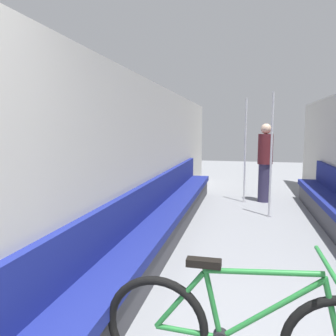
% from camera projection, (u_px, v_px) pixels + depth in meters
% --- Properties ---
extents(wall_left, '(0.10, 10.69, 2.14)m').
position_uv_depth(wall_left, '(148.00, 161.00, 4.45)').
color(wall_left, beige).
rests_on(wall_left, ground).
extents(bench_seat_row_left, '(0.43, 6.52, 0.83)m').
position_uv_depth(bench_seat_row_left, '(165.00, 219.00, 4.49)').
color(bench_seat_row_left, '#3D3D42').
rests_on(bench_seat_row_left, ground).
extents(bicycle, '(1.66, 0.46, 0.82)m').
position_uv_depth(bicycle, '(243.00, 334.00, 1.87)').
color(bicycle, black).
rests_on(bicycle, ground).
extents(grab_pole_near, '(0.08, 0.08, 2.12)m').
position_uv_depth(grab_pole_near, '(271.00, 157.00, 5.54)').
color(grab_pole_near, gray).
rests_on(grab_pole_near, ground).
extents(grab_pole_far, '(0.08, 0.08, 2.12)m').
position_uv_depth(grab_pole_far, '(245.00, 152.00, 6.66)').
color(grab_pole_far, gray).
rests_on(grab_pole_far, ground).
extents(passenger_standing, '(0.30, 0.30, 1.61)m').
position_uv_depth(passenger_standing, '(265.00, 162.00, 6.72)').
color(passenger_standing, '#332D4C').
rests_on(passenger_standing, ground).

